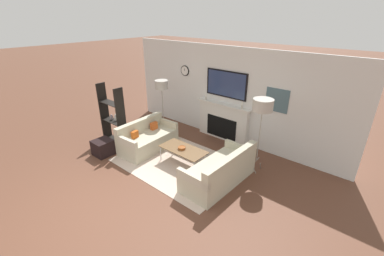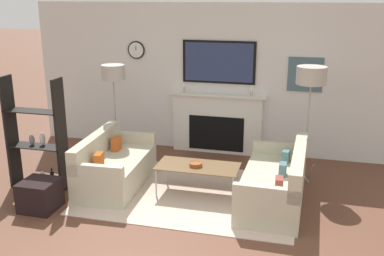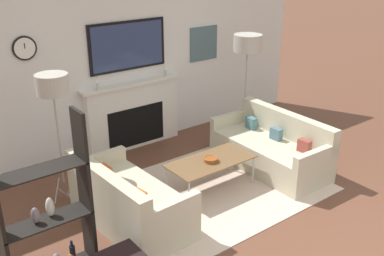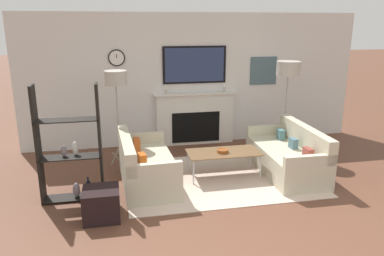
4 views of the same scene
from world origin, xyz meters
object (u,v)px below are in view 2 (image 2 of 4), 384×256
couch_right (276,184)px  decorative_bowl (196,164)px  floor_lamp_right (311,77)px  shelf_unit (37,141)px  floor_lamp_left (113,74)px  couch_left (114,168)px  ottoman (40,195)px  coffee_table (198,167)px

couch_right → decorative_bowl: couch_right is taller
floor_lamp_right → shelf_unit: 4.19m
decorative_bowl → floor_lamp_left: bearing=149.9°
couch_left → ottoman: 1.19m
couch_right → floor_lamp_right: floor_lamp_right is taller
couch_right → ottoman: (-3.10, -0.99, -0.08)m
coffee_table → decorative_bowl: bearing=-134.2°
coffee_table → floor_lamp_left: floor_lamp_left is taller
floor_lamp_right → couch_right: bearing=-110.8°
floor_lamp_right → couch_left: bearing=-160.8°
couch_right → coffee_table: (-1.14, 0.04, 0.12)m
couch_right → floor_lamp_left: (-2.83, 0.98, 1.27)m
floor_lamp_left → floor_lamp_right: (3.20, -0.00, 0.09)m
decorative_bowl → shelf_unit: size_ratio=0.11×
floor_lamp_left → ottoman: 2.40m
coffee_table → floor_lamp_right: 2.17m
decorative_bowl → ottoman: decorative_bowl is taller
coffee_table → shelf_unit: (-2.37, -0.38, 0.33)m
couch_left → coffee_table: size_ratio=1.37×
coffee_table → floor_lamp_right: size_ratio=0.67×
floor_lamp_left → floor_lamp_right: floor_lamp_right is taller
couch_right → floor_lamp_right: size_ratio=1.01×
decorative_bowl → floor_lamp_left: (-1.66, 0.96, 1.09)m
couch_right → decorative_bowl: bearing=179.1°
couch_right → ottoman: size_ratio=3.88×
couch_right → coffee_table: 1.15m
couch_right → shelf_unit: (-3.51, -0.33, 0.45)m
shelf_unit → ottoman: shelf_unit is taller
decorative_bowl → floor_lamp_right: floor_lamp_right is taller
couch_left → couch_right: (2.45, 0.00, -0.00)m
couch_right → shelf_unit: 3.55m
couch_left → shelf_unit: shelf_unit is taller
floor_lamp_left → couch_right: bearing=-19.1°
coffee_table → decorative_bowl: decorative_bowl is taller
decorative_bowl → floor_lamp_right: bearing=32.0°
couch_left → floor_lamp_right: bearing=19.2°
couch_left → coffee_table: couch_left is taller
couch_left → ottoman: size_ratio=3.51×
floor_lamp_left → ottoman: (-0.27, -1.97, -1.34)m
couch_left → floor_lamp_right: floor_lamp_right is taller
shelf_unit → couch_left: bearing=17.4°
decorative_bowl → ottoman: (-1.94, -1.01, -0.26)m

